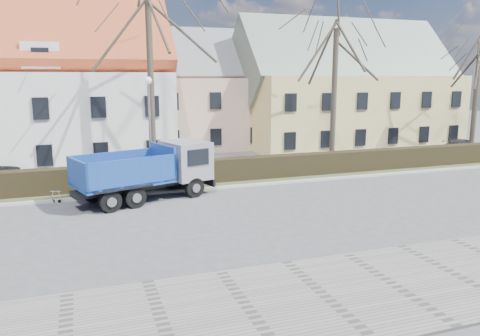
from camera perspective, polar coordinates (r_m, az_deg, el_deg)
name	(u,v)px	position (r m, az deg, el deg)	size (l,w,h in m)	color
ground	(230,213)	(20.79, -1.28, -5.55)	(120.00, 120.00, 0.00)	#4B4B4E
sidewalk_near	(324,297)	(13.47, 10.25, -15.18)	(80.00, 5.00, 0.08)	gray
curb_far	(203,189)	(25.04, -4.51, -2.54)	(80.00, 0.30, 0.12)	#B0ABA1
grass_strip	(196,183)	(26.55, -5.38, -1.78)	(80.00, 3.00, 0.10)	#3C4728
hedge	(197,173)	(26.23, -5.30, -0.60)	(60.00, 0.90, 1.30)	black
building_pink	(202,100)	(40.29, -4.62, 8.32)	(10.80, 8.80, 8.00)	tan
building_yellow	(344,96)	(42.23, 12.60, 8.56)	(18.80, 10.80, 8.50)	#D7C376
tree_1	(150,70)	(27.76, -10.87, 11.69)	(9.20, 9.20, 12.65)	#372F26
tree_2	(334,83)	(31.82, 11.44, 10.09)	(8.00, 8.00, 11.00)	#372F26
tree_3	(477,86)	(39.27, 26.90, 8.88)	(7.60, 7.60, 10.45)	#372F26
dump_truck	(140,172)	(23.09, -12.04, -0.53)	(6.98, 2.59, 2.79)	navy
streetlight	(150,131)	(26.39, -10.92, 4.50)	(0.47, 0.47, 6.02)	gray
cart_frame	(52,196)	(24.17, -21.97, -3.19)	(0.71, 0.41, 0.65)	silver
parked_car_b	(462,146)	(40.85, 25.45, 2.45)	(1.56, 3.84, 1.11)	#25242C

